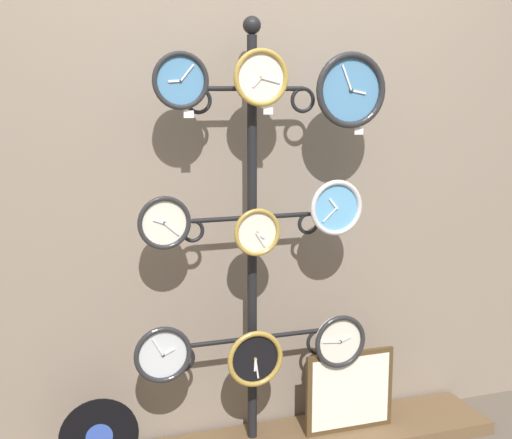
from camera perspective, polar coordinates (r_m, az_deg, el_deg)
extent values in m
cube|color=gray|center=(3.08, -1.29, 7.19)|extent=(4.40, 0.04, 2.80)
cylinder|color=black|center=(3.00, -0.31, -2.49)|extent=(0.04, 0.04, 1.77)
sphere|color=black|center=(2.94, -0.33, 15.29)|extent=(0.07, 0.07, 0.07)
cylinder|color=black|center=(2.89, -2.45, 10.42)|extent=(0.22, 0.02, 0.02)
torus|color=black|center=(2.86, -4.61, 9.47)|extent=(0.11, 0.02, 0.11)
cylinder|color=black|center=(2.96, 1.75, 10.43)|extent=(0.22, 0.02, 0.02)
torus|color=black|center=(3.01, 3.76, 9.52)|extent=(0.11, 0.02, 0.11)
cylinder|color=black|center=(2.93, -2.68, 0.02)|extent=(0.26, 0.02, 0.02)
torus|color=black|center=(2.91, -5.08, -0.92)|extent=(0.10, 0.02, 0.10)
cylinder|color=black|center=(3.02, 1.98, 0.30)|extent=(0.26, 0.02, 0.02)
torus|color=black|center=(3.07, 4.20, -0.31)|extent=(0.10, 0.02, 0.10)
cylinder|color=black|center=(3.07, -3.14, -9.80)|extent=(0.32, 0.02, 0.02)
torus|color=black|center=(3.05, -6.03, -11.03)|extent=(0.12, 0.02, 0.12)
cylinder|color=black|center=(3.16, 2.44, -9.16)|extent=(0.32, 0.02, 0.02)
torus|color=black|center=(3.24, 5.06, -9.71)|extent=(0.12, 0.02, 0.12)
cylinder|color=#4C84B2|center=(2.77, -6.12, 10.99)|extent=(0.20, 0.02, 0.20)
torus|color=#262628|center=(2.75, -6.05, 11.00)|extent=(0.22, 0.02, 0.22)
cylinder|color=#262628|center=(2.75, -6.05, 11.00)|extent=(0.01, 0.01, 0.01)
cube|color=silver|center=(2.75, -6.54, 10.96)|extent=(0.05, 0.00, 0.01)
cube|color=silver|center=(2.76, -5.53, 11.63)|extent=(0.06, 0.00, 0.06)
cylinder|color=silver|center=(2.86, 0.32, 11.28)|extent=(0.21, 0.02, 0.21)
torus|color=#A58438|center=(2.84, 0.43, 11.29)|extent=(0.23, 0.02, 0.23)
cylinder|color=#A58438|center=(2.84, 0.42, 11.29)|extent=(0.01, 0.01, 0.01)
cube|color=silver|center=(2.83, 0.09, 10.93)|extent=(0.04, 0.00, 0.04)
cube|color=silver|center=(2.85, 1.20, 11.09)|extent=(0.08, 0.00, 0.03)
cylinder|color=#4C84B2|center=(3.00, 7.49, 10.22)|extent=(0.28, 0.02, 0.28)
torus|color=#262628|center=(2.98, 7.63, 10.22)|extent=(0.31, 0.03, 0.31)
cylinder|color=#262628|center=(2.98, 7.62, 10.22)|extent=(0.02, 0.01, 0.02)
cube|color=silver|center=(3.00, 8.21, 10.08)|extent=(0.07, 0.00, 0.02)
cube|color=silver|center=(2.97, 7.29, 11.21)|extent=(0.05, 0.00, 0.10)
cylinder|color=silver|center=(2.81, -7.40, -0.23)|extent=(0.19, 0.02, 0.19)
torus|color=#262628|center=(2.79, -7.34, -0.28)|extent=(0.21, 0.02, 0.21)
cylinder|color=#262628|center=(2.79, -7.33, -0.28)|extent=(0.01, 0.01, 0.01)
cube|color=silver|center=(2.79, -7.77, -0.15)|extent=(0.05, 0.00, 0.02)
cube|color=silver|center=(2.80, -6.75, -0.76)|extent=(0.06, 0.00, 0.06)
cylinder|color=silver|center=(2.89, 0.01, -0.99)|extent=(0.18, 0.02, 0.18)
torus|color=#A58438|center=(2.88, 0.11, -1.05)|extent=(0.20, 0.02, 0.20)
cylinder|color=#A58438|center=(2.88, 0.11, -1.05)|extent=(0.01, 0.01, 0.01)
cube|color=silver|center=(2.88, 0.45, -1.26)|extent=(0.04, 0.00, 0.03)
cube|color=silver|center=(2.89, 0.47, -1.61)|extent=(0.04, 0.00, 0.06)
cylinder|color=#60A8DB|center=(3.01, 6.34, 0.99)|extent=(0.21, 0.02, 0.21)
torus|color=silver|center=(2.99, 6.47, 0.94)|extent=(0.24, 0.02, 0.24)
cylinder|color=silver|center=(2.99, 6.46, 0.94)|extent=(0.01, 0.01, 0.01)
cube|color=silver|center=(2.98, 6.20, 1.30)|extent=(0.04, 0.00, 0.05)
cube|color=silver|center=(2.98, 5.93, 0.37)|extent=(0.07, 0.00, 0.06)
cylinder|color=silver|center=(2.94, -7.51, -10.59)|extent=(0.22, 0.02, 0.22)
torus|color=#262628|center=(2.92, -7.45, -10.70)|extent=(0.24, 0.02, 0.24)
cylinder|color=#262628|center=(2.92, -7.45, -10.70)|extent=(0.01, 0.01, 0.01)
cube|color=silver|center=(2.92, -6.99, -10.46)|extent=(0.05, 0.00, 0.03)
cube|color=silver|center=(2.90, -7.85, -10.07)|extent=(0.05, 0.00, 0.08)
cylinder|color=black|center=(3.03, -0.14, -11.00)|extent=(0.22, 0.02, 0.22)
torus|color=#A58438|center=(3.02, -0.05, -11.10)|extent=(0.24, 0.02, 0.24)
cylinder|color=#A58438|center=(3.02, -0.05, -11.10)|extent=(0.01, 0.01, 0.01)
cube|color=silver|center=(3.03, -0.07, -11.58)|extent=(0.01, 0.00, 0.05)
cube|color=silver|center=(3.03, 0.07, -11.85)|extent=(0.02, 0.00, 0.09)
cylinder|color=silver|center=(3.17, 6.65, -9.60)|extent=(0.22, 0.02, 0.22)
torus|color=#262628|center=(3.16, 6.77, -9.69)|extent=(0.24, 0.02, 0.24)
cylinder|color=#262628|center=(3.16, 6.77, -9.68)|extent=(0.01, 0.01, 0.01)
cube|color=silver|center=(3.16, 7.18, -9.48)|extent=(0.05, 0.00, 0.03)
cube|color=silver|center=(3.14, 6.09, -9.73)|extent=(0.08, 0.00, 0.02)
cylinder|color=black|center=(3.01, -12.44, -16.59)|extent=(0.32, 0.01, 0.32)
cylinder|color=#334FB2|center=(3.01, -12.43, -16.63)|extent=(0.11, 0.00, 0.11)
cube|color=#4C381E|center=(3.29, 7.51, -13.46)|extent=(0.42, 0.02, 0.37)
cube|color=white|center=(3.29, 7.59, -13.53)|extent=(0.37, 0.00, 0.33)
cube|color=white|center=(2.77, -5.40, 8.38)|extent=(0.04, 0.00, 0.03)
cube|color=white|center=(2.86, 0.98, 8.69)|extent=(0.04, 0.00, 0.03)
cube|color=white|center=(3.01, 8.23, 7.01)|extent=(0.04, 0.00, 0.03)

